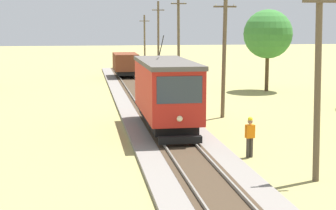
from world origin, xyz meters
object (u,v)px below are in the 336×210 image
Objects in this scene: freight_car at (125,64)px; utility_pole_far at (179,39)px; utility_pole_near_tram at (318,78)px; utility_pole_mid at (224,54)px; utility_pole_distant at (158,37)px; utility_pole_horizon at (145,39)px; red_tram at (166,91)px; tree_left_far at (268,34)px; gravel_pile at (162,71)px; track_worker at (250,135)px.

freight_car is 9.76m from utility_pole_far.
utility_pole_near_tram is 12.92m from utility_pole_mid.
utility_pole_horizon is at bearing 90.00° from utility_pole_distant.
utility_pole_near_tram reaches higher than red_tram.
tree_left_far is (7.00, -3.64, 0.50)m from utility_pole_far.
utility_pole_distant reaches higher than utility_pole_mid.
red_tram is 45.89m from utility_pole_horizon.
utility_pole_distant is 2.58× the size of gravel_pile.
utility_pole_far is 26.61m from utility_pole_horizon.
utility_pole_distant is at bearing 90.00° from utility_pole_far.
utility_pole_distant reaches higher than utility_pole_near_tram.
utility_pole_mid is at bearing 163.52° from track_worker.
utility_pole_horizon is at bearing 84.86° from red_tram.
utility_pole_mid is at bearing -80.24° from freight_car.
utility_pole_far reaches higher than utility_pole_horizon.
track_worker is (2.75, -5.84, -1.21)m from red_tram.
utility_pole_far reaches higher than track_worker.
utility_pole_distant is 4.03m from gravel_pile.
utility_pole_horizon is (0.00, 55.02, -0.28)m from utility_pole_near_tram.
utility_pole_far is 2.67× the size of gravel_pile.
utility_pole_distant is (0.00, 12.91, -0.15)m from utility_pole_far.
utility_pole_far is at bearing 168.59° from track_worker.
gravel_pile is at bearing 114.22° from tree_left_far.
utility_pole_near_tram reaches higher than gravel_pile.
freight_car is 2.91× the size of track_worker.
red_tram is at bearing -89.99° from freight_car.
freight_car is 37.13m from utility_pole_near_tram.
gravel_pile is at bearing 89.59° from utility_pole_mid.
utility_pole_mid reaches higher than utility_pole_near_tram.
utility_pole_distant reaches higher than utility_pole_horizon.
red_tram is 19.21m from tree_left_far.
utility_pole_mid reaches higher than freight_car.
utility_pole_near_tram is at bearing -105.78° from tree_left_far.
tree_left_far reaches higher than gravel_pile.
utility_pole_far reaches higher than gravel_pile.
utility_pole_mid is (4.11, 3.59, 1.72)m from red_tram.
track_worker is (2.75, -33.34, -0.57)m from freight_car.
utility_pole_far is 1.04× the size of utility_pole_distant.
utility_pole_distant reaches higher than track_worker.
track_worker is (-1.36, -9.43, -2.93)m from utility_pole_mid.
utility_pole_far is (-0.00, 15.50, 0.41)m from utility_pole_mid.
red_tram is at bearing -97.31° from utility_pole_distant.
utility_pole_mid is 13.80m from tree_left_far.
tree_left_far is at bearing -65.78° from gravel_pile.
red_tram is 27.51m from freight_car.
tree_left_far reaches higher than freight_car.
utility_pole_far is at bearing -90.00° from utility_pole_horizon.
red_tram reaches higher than freight_car.
utility_pole_distant reaches higher than freight_car.
utility_pole_mid reaches higher than tree_left_far.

